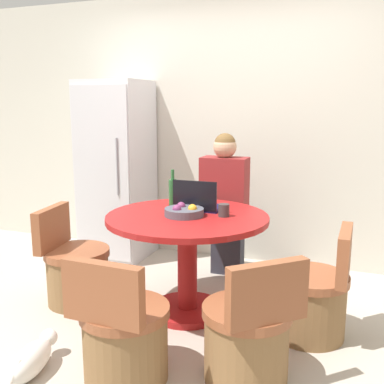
# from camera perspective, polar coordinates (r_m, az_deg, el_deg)

# --- Properties ---
(ground_plane) EXTENTS (12.00, 12.00, 0.00)m
(ground_plane) POSITION_cam_1_polar(r_m,az_deg,el_deg) (3.36, -2.26, -16.23)
(ground_plane) COLOR #B2A899
(wall_back) EXTENTS (7.00, 0.06, 2.60)m
(wall_back) POSITION_cam_1_polar(r_m,az_deg,el_deg) (4.47, 5.23, 7.90)
(wall_back) COLOR beige
(wall_back) RESTS_ON ground_plane
(refrigerator) EXTENTS (0.62, 0.63, 1.77)m
(refrigerator) POSITION_cam_1_polar(r_m,az_deg,el_deg) (4.59, -9.53, 2.71)
(refrigerator) COLOR silver
(refrigerator) RESTS_ON ground_plane
(dining_table) EXTENTS (1.18, 1.18, 0.76)m
(dining_table) POSITION_cam_1_polar(r_m,az_deg,el_deg) (3.30, -0.60, -6.46)
(dining_table) COLOR maroon
(dining_table) RESTS_ON ground_plane
(chair_near_camera) EXTENTS (0.51, 0.51, 0.76)m
(chair_near_camera) POSITION_cam_1_polar(r_m,az_deg,el_deg) (2.67, -8.67, -17.85)
(chair_near_camera) COLOR brown
(chair_near_camera) RESTS_ON ground_plane
(chair_right_side) EXTENTS (0.51, 0.51, 0.76)m
(chair_right_side) POSITION_cam_1_polar(r_m,az_deg,el_deg) (3.19, 15.03, -13.08)
(chair_right_side) COLOR brown
(chair_right_side) RESTS_ON ground_plane
(chair_near_right_corner) EXTENTS (0.58, 0.58, 0.76)m
(chair_near_right_corner) POSITION_cam_1_polar(r_m,az_deg,el_deg) (2.66, 7.13, -17.91)
(chair_near_right_corner) COLOR brown
(chair_near_right_corner) RESTS_ON ground_plane
(chair_left_side) EXTENTS (0.52, 0.51, 0.76)m
(chair_left_side) POSITION_cam_1_polar(r_m,az_deg,el_deg) (3.70, -14.57, -9.67)
(chair_left_side) COLOR brown
(chair_left_side) RESTS_ON ground_plane
(person_seated) EXTENTS (0.40, 0.37, 1.30)m
(person_seated) POSITION_cam_1_polar(r_m,az_deg,el_deg) (3.98, 4.28, -1.05)
(person_seated) COLOR #2D2D38
(person_seated) RESTS_ON ground_plane
(laptop) EXTENTS (0.34, 0.26, 0.23)m
(laptop) POSITION_cam_1_polar(r_m,az_deg,el_deg) (3.39, 0.83, -1.48)
(laptop) COLOR #141947
(laptop) RESTS_ON dining_table
(fruit_bowl) EXTENTS (0.28, 0.28, 0.09)m
(fruit_bowl) POSITION_cam_1_polar(r_m,az_deg,el_deg) (3.21, -1.02, -2.48)
(fruit_bowl) COLOR #4C4C56
(fruit_bowl) RESTS_ON dining_table
(coffee_cup) EXTENTS (0.08, 0.08, 0.09)m
(coffee_cup) POSITION_cam_1_polar(r_m,az_deg,el_deg) (3.19, 4.07, -2.32)
(coffee_cup) COLOR #383333
(coffee_cup) RESTS_ON dining_table
(bottle) EXTENTS (0.06, 0.06, 0.29)m
(bottle) POSITION_cam_1_polar(r_m,az_deg,el_deg) (3.51, -2.45, 0.03)
(bottle) COLOR #23602D
(bottle) RESTS_ON dining_table
(cat) EXTENTS (0.21, 0.53, 0.18)m
(cat) POSITION_cam_1_polar(r_m,az_deg,el_deg) (2.92, -19.69, -19.36)
(cat) COLOR white
(cat) RESTS_ON ground_plane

